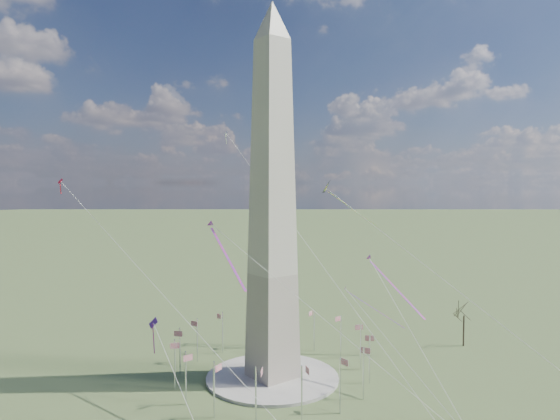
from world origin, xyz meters
TOP-DOWN VIEW (x-y plane):
  - ground at (0.00, 0.00)m, footprint 2000.00×2000.00m
  - plaza at (0.00, 0.00)m, footprint 36.00×36.00m
  - washington_monument at (0.00, 0.00)m, footprint 15.56×15.56m
  - flagpole_ring at (-0.00, -0.00)m, footprint 54.40×54.40m
  - tree_near at (65.60, -16.51)m, footprint 8.62×8.62m
  - kite_delta_black at (33.42, 13.35)m, footprint 15.00×17.13m
  - kite_diamond_purple at (-29.90, 9.47)m, footprint 1.96×3.07m
  - kite_streamer_left at (24.39, -19.08)m, footprint 2.60×20.50m
  - kite_streamer_mid at (-16.57, -1.38)m, footprint 4.32×21.29m
  - kite_streamer_right at (35.06, -2.06)m, footprint 14.03×14.07m
  - kite_small_red at (-43.47, 39.27)m, footprint 1.21×1.95m
  - kite_small_white at (15.61, 48.53)m, footprint 1.58×2.28m

SIDE VIEW (x-z plane):
  - ground at x=0.00m, z-range 0.00..0.00m
  - plaza at x=0.00m, z-range 0.00..0.80m
  - flagpole_ring at x=0.00m, z-range 0.77..13.77m
  - tree_near at x=65.60m, z-range 3.21..18.30m
  - kite_streamer_right at x=35.06m, z-range 9.44..22.29m
  - kite_diamond_purple at x=-29.90m, z-range 12.75..22.21m
  - kite_streamer_left at x=24.39m, z-range 20.46..34.52m
  - kite_streamer_mid at x=-16.57m, z-range 30.35..45.01m
  - washington_monument at x=0.00m, z-range -2.05..97.95m
  - kite_delta_black at x=33.42m, z-range 42.99..58.32m
  - kite_small_red at x=-43.47m, z-range 51.06..55.49m
  - kite_small_white at x=15.61m, z-range 68.34..73.10m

